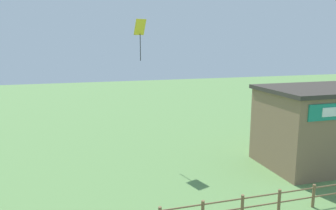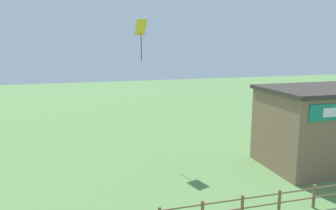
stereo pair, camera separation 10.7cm
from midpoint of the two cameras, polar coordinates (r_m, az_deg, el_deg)
The scene contains 2 objects.
seaside_building at distance 22.33m, azimuth 24.92°, elevation -3.43°, with size 6.89×5.04×4.91m.
kite_yellow_diamond at distance 22.36m, azimuth -4.59°, elevation 12.67°, with size 0.87×0.63×2.74m.
Camera 2 is at (-3.93, -4.71, 7.59)m, focal length 35.00 mm.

